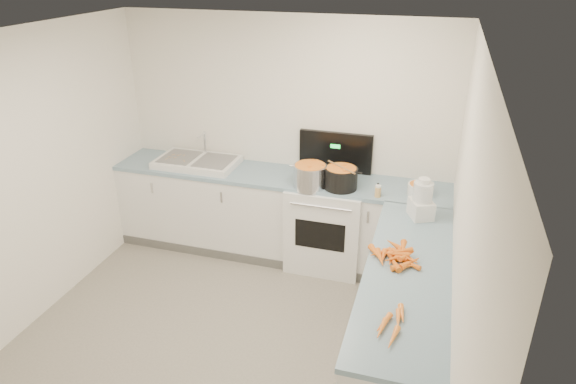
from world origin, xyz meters
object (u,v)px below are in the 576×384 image
(extract_bottle, at_px, (378,190))
(spice_jar, at_px, (378,192))
(stove, at_px, (327,222))
(sink, at_px, (197,162))
(mixing_bowl, at_px, (420,189))
(black_pot, at_px, (341,179))
(steel_pot, at_px, (310,177))
(food_processor, at_px, (422,201))

(extract_bottle, height_order, spice_jar, same)
(stove, height_order, spice_jar, stove)
(sink, height_order, extract_bottle, sink)
(mixing_bowl, xyz_separation_m, extract_bottle, (-0.38, -0.13, -0.00))
(black_pot, relative_size, mixing_bowl, 1.39)
(stove, relative_size, spice_jar, 13.65)
(stove, xyz_separation_m, mixing_bowl, (0.89, -0.06, 0.52))
(extract_bottle, bearing_deg, spice_jar, -78.46)
(steel_pot, height_order, black_pot, steel_pot)
(spice_jar, bearing_deg, black_pot, 165.93)
(sink, distance_m, steel_pot, 1.31)
(black_pot, height_order, food_processor, food_processor)
(spice_jar, bearing_deg, stove, 157.14)
(extract_bottle, distance_m, spice_jar, 0.03)
(spice_jar, bearing_deg, mixing_bowl, 23.49)
(spice_jar, bearing_deg, food_processor, -36.30)
(sink, bearing_deg, black_pot, -5.01)
(food_processor, bearing_deg, black_pot, 153.28)
(mixing_bowl, xyz_separation_m, food_processor, (0.04, -0.46, 0.10))
(stove, bearing_deg, food_processor, -29.24)
(black_pot, distance_m, extract_bottle, 0.37)
(mixing_bowl, height_order, spice_jar, mixing_bowl)
(stove, bearing_deg, mixing_bowl, -3.59)
(steel_pot, relative_size, mixing_bowl, 1.42)
(mixing_bowl, distance_m, food_processor, 0.47)
(stove, distance_m, spice_jar, 0.76)
(steel_pot, distance_m, spice_jar, 0.67)
(sink, relative_size, steel_pot, 2.62)
(stove, distance_m, steel_pot, 0.61)
(extract_bottle, xyz_separation_m, food_processor, (0.41, -0.33, 0.11))
(sink, relative_size, extract_bottle, 8.65)
(mixing_bowl, bearing_deg, extract_bottle, -161.30)
(mixing_bowl, bearing_deg, stove, 176.41)
(extract_bottle, height_order, food_processor, food_processor)
(black_pot, xyz_separation_m, mixing_bowl, (0.75, 0.07, -0.04))
(black_pot, bearing_deg, mixing_bowl, 5.23)
(black_pot, bearing_deg, food_processor, -26.72)
(stove, distance_m, sink, 1.54)
(black_pot, height_order, mixing_bowl, black_pot)
(extract_bottle, bearing_deg, black_pot, 170.68)
(food_processor, bearing_deg, extract_bottle, 141.23)
(black_pot, height_order, extract_bottle, black_pot)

